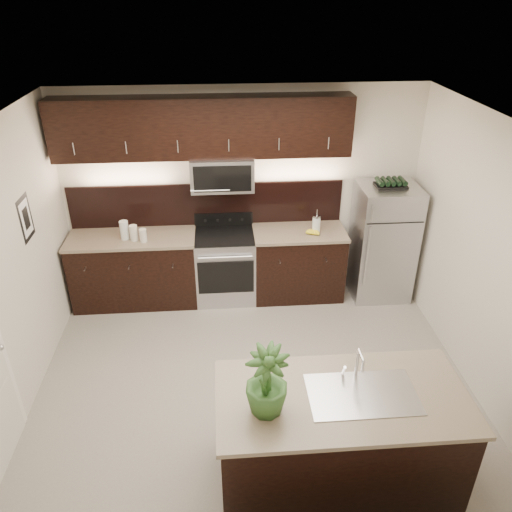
{
  "coord_description": "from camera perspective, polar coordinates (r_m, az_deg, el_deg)",
  "views": [
    {
      "loc": [
        -0.29,
        -3.97,
        3.73
      ],
      "look_at": [
        0.06,
        0.55,
        1.23
      ],
      "focal_mm": 35.0,
      "sensor_mm": 36.0,
      "label": 1
    }
  ],
  "objects": [
    {
      "name": "wine_rack",
      "position": [
        6.36,
        15.16,
        8.04
      ],
      "size": [
        0.38,
        0.23,
        0.09
      ],
      "color": "black",
      "rests_on": "refrigerator"
    },
    {
      "name": "french_press",
      "position": [
        6.34,
        6.9,
        3.66
      ],
      "size": [
        0.11,
        0.11,
        0.3
      ],
      "rotation": [
        0.0,
        0.0,
        0.39
      ],
      "color": "silver",
      "rests_on": "counter_run"
    },
    {
      "name": "counter_run",
      "position": [
        6.54,
        -5.32,
        -1.17
      ],
      "size": [
        3.51,
        0.65,
        0.94
      ],
      "color": "black",
      "rests_on": "ground"
    },
    {
      "name": "bananas",
      "position": [
        6.33,
        6.1,
        2.83
      ],
      "size": [
        0.22,
        0.2,
        0.06
      ],
      "primitive_type": "ellipsoid",
      "rotation": [
        0.0,
        0.0,
        -0.38
      ],
      "color": "yellow",
      "rests_on": "counter_run"
    },
    {
      "name": "plant",
      "position": [
        3.68,
        1.22,
        -14.11
      ],
      "size": [
        0.42,
        0.42,
        0.57
      ],
      "primitive_type": "imported",
      "rotation": [
        0.0,
        0.0,
        -0.43
      ],
      "color": "#2E5522",
      "rests_on": "island"
    },
    {
      "name": "upper_fixtures",
      "position": [
        6.03,
        -5.79,
        13.43
      ],
      "size": [
        3.49,
        0.4,
        1.66
      ],
      "color": "black",
      "rests_on": "counter_run"
    },
    {
      "name": "canisters",
      "position": [
        6.29,
        -14.05,
        2.66
      ],
      "size": [
        0.33,
        0.19,
        0.23
      ],
      "rotation": [
        0.0,
        0.0,
        -0.39
      ],
      "color": "silver",
      "rests_on": "counter_run"
    },
    {
      "name": "room_walls",
      "position": [
        4.44,
        -1.66,
        1.55
      ],
      "size": [
        4.52,
        4.02,
        2.71
      ],
      "color": "beige",
      "rests_on": "ground"
    },
    {
      "name": "sink_faucet",
      "position": [
        4.07,
        12.03,
        -14.96
      ],
      "size": [
        0.84,
        0.5,
        0.28
      ],
      "color": "silver",
      "rests_on": "island"
    },
    {
      "name": "ground",
      "position": [
        5.46,
        -0.23,
        -14.22
      ],
      "size": [
        4.5,
        4.5,
        0.0
      ],
      "primitive_type": "plane",
      "color": "gray",
      "rests_on": "ground"
    },
    {
      "name": "refrigerator",
      "position": [
        6.68,
        14.28,
        1.55
      ],
      "size": [
        0.74,
        0.67,
        1.53
      ],
      "primitive_type": "cube",
      "color": "#B2B2B7",
      "rests_on": "ground"
    },
    {
      "name": "island",
      "position": [
        4.37,
        9.38,
        -19.84
      ],
      "size": [
        1.96,
        0.96,
        0.94
      ],
      "color": "black",
      "rests_on": "ground"
    }
  ]
}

